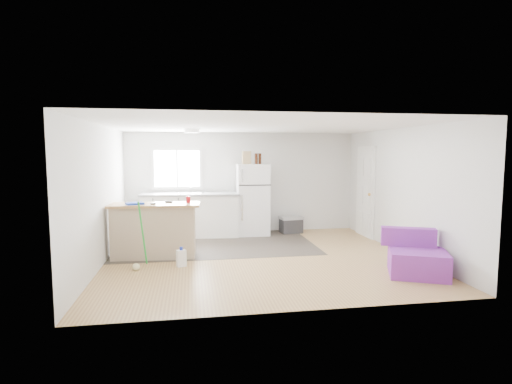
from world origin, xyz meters
TOP-DOWN VIEW (x-y plane):
  - room at (0.00, 0.00)m, footprint 5.51×5.01m
  - vinyl_zone at (-0.73, 1.25)m, footprint 4.05×2.50m
  - window at (-1.55, 2.49)m, footprint 1.18×0.06m
  - interior_door at (2.72, 1.55)m, footprint 0.11×0.92m
  - ceiling_fixture at (-1.20, 1.20)m, footprint 0.30×0.30m
  - kitchen_cabinets at (-1.24, 2.15)m, footprint 2.29×0.88m
  - peninsula at (-1.92, 0.38)m, footprint 1.66×0.72m
  - refrigerator at (0.19, 2.14)m, footprint 0.74×0.71m
  - cooler at (1.13, 2.15)m, footprint 0.57×0.43m
  - purple_seat at (2.27, -1.36)m, footprint 1.10×1.10m
  - cleaner_jug at (-1.42, -0.32)m, footprint 0.18×0.15m
  - mop at (-2.11, -0.39)m, footprint 0.23×0.32m
  - red_cup at (-1.29, 0.43)m, footprint 0.09×0.09m
  - blue_tray at (-2.24, 0.33)m, footprint 0.36×0.31m
  - tool_a at (-1.65, 0.49)m, footprint 0.15×0.08m
  - tool_b at (-1.91, 0.26)m, footprint 0.11×0.06m
  - cardboard_box at (0.05, 2.13)m, footprint 0.21×0.11m
  - bottle_left at (0.27, 2.08)m, footprint 0.09×0.09m
  - bottle_right at (0.36, 2.14)m, footprint 0.09×0.09m

SIDE VIEW (x-z plane):
  - vinyl_zone at x=-0.73m, z-range 0.00..0.00m
  - cleaner_jug at x=-1.42m, z-range -0.02..0.32m
  - cooler at x=1.13m, z-range 0.00..0.40m
  - mop at x=-2.11m, z-range -0.34..0.81m
  - purple_seat at x=2.27m, z-range -0.10..0.61m
  - peninsula at x=-1.92m, z-range 0.01..1.00m
  - kitchen_cabinets at x=-1.24m, z-range -0.14..1.15m
  - refrigerator at x=0.19m, z-range 0.00..1.66m
  - tool_b at x=-1.91m, z-range 1.00..1.02m
  - tool_a at x=-1.65m, z-range 1.00..1.03m
  - blue_tray at x=-2.24m, z-range 1.00..1.03m
  - interior_door at x=2.72m, z-range -0.03..2.07m
  - red_cup at x=-1.29m, z-range 1.00..1.12m
  - room at x=0.00m, z-range -0.01..2.41m
  - window at x=-1.55m, z-range 1.06..2.04m
  - bottle_left at x=0.27m, z-range 1.66..1.91m
  - bottle_right at x=0.36m, z-range 1.66..1.91m
  - cardboard_box at x=0.05m, z-range 1.66..1.96m
  - ceiling_fixture at x=-1.20m, z-range 2.32..2.40m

